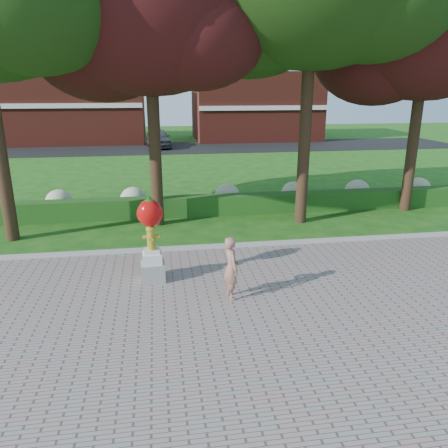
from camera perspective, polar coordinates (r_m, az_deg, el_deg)
name	(u,v)px	position (r m, az deg, el deg)	size (l,w,h in m)	color
ground	(238,289)	(11.56, 1.84, -8.44)	(100.00, 100.00, 0.00)	#145114
walkway	(280,387)	(8.23, 7.28, -20.38)	(40.00, 14.00, 0.04)	gray
curb	(221,246)	(14.25, -0.36, -2.95)	(40.00, 0.18, 0.15)	#ADADA5
lawn_hedge	(207,205)	(17.93, -2.24, 2.45)	(24.00, 0.70, 0.80)	#134516
hydrangea_row	(217,196)	(18.93, -0.87, 3.73)	(20.10, 1.10, 0.99)	#B4B88C
street	(179,148)	(38.59, -5.88, 9.90)	(50.00, 8.00, 0.02)	black
building_left	(68,104)	(44.96, -19.73, 14.54)	(14.00, 8.00, 7.00)	maroon
building_right	(255,106)	(45.35, 4.05, 15.11)	(12.00, 8.00, 6.40)	maroon
tree_mid_left	(146,17)	(16.45, -10.20, 25.10)	(8.25, 7.04, 10.69)	black
tree_far_right	(423,35)	(19.81, 24.60, 21.58)	(7.88, 6.72, 10.21)	black
hydrant_sculpture	(151,237)	(11.64, -9.50, -1.71)	(0.68, 0.66, 2.32)	gray
woman	(231,268)	(10.69, 0.95, -5.75)	(0.58, 0.38, 1.59)	#A36D5D
parked_car	(158,138)	(38.91, -8.58, 11.06)	(1.88, 4.68, 1.59)	#474A4F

